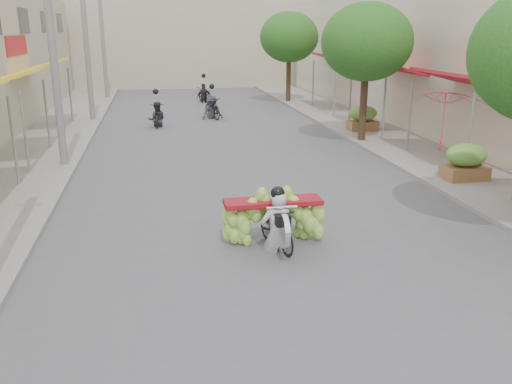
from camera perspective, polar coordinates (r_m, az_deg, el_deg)
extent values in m
plane|color=#525257|center=(7.53, 10.97, -18.13)|extent=(120.00, 120.00, 0.00)
cube|color=gray|center=(21.60, -22.55, 4.29)|extent=(4.00, 60.00, 0.12)
cube|color=gray|center=(23.13, 13.84, 5.85)|extent=(4.00, 60.00, 0.12)
cylinder|color=slate|center=(16.25, -24.14, 4.72)|extent=(0.08, 0.08, 2.55)
cube|color=yellow|center=(19.33, -24.96, 10.78)|extent=(1.77, 4.00, 0.53)
cylinder|color=slate|center=(17.59, -23.14, 5.66)|extent=(0.08, 0.08, 2.55)
cylinder|color=slate|center=(21.07, -21.15, 7.53)|extent=(0.08, 0.08, 2.55)
cube|color=yellow|center=(25.18, -21.73, 12.21)|extent=(1.77, 4.00, 0.53)
cylinder|color=slate|center=(23.41, -20.15, 8.46)|extent=(0.08, 0.08, 2.55)
cylinder|color=slate|center=(26.94, -18.96, 9.55)|extent=(0.08, 0.08, 2.55)
cube|color=#A9161E|center=(25.32, -23.95, 13.92)|extent=(0.10, 3.50, 0.80)
cube|color=#1E2328|center=(27.27, -23.30, 16.22)|extent=(0.08, 2.00, 1.10)
cube|color=#1E2328|center=(32.18, -21.41, 16.32)|extent=(0.08, 2.00, 1.10)
cube|color=#1E2328|center=(37.12, -20.01, 16.38)|extent=(0.08, 2.00, 1.10)
cube|color=#A71620|center=(18.44, 21.16, 10.99)|extent=(1.77, 4.20, 0.53)
cylinder|color=slate|center=(16.60, 21.56, 5.25)|extent=(0.08, 0.08, 2.55)
cylinder|color=slate|center=(19.87, 15.85, 7.52)|extent=(0.08, 0.08, 2.55)
cube|color=#A71620|center=(23.76, 13.57, 12.70)|extent=(1.77, 4.20, 0.53)
cylinder|color=slate|center=(21.85, 13.33, 8.50)|extent=(0.08, 0.08, 2.55)
cylinder|color=slate|center=(25.34, 9.88, 9.79)|extent=(0.08, 0.08, 2.55)
cube|color=#A71620|center=(29.34, 8.76, 13.67)|extent=(1.77, 4.20, 0.53)
cylinder|color=slate|center=(27.40, 8.29, 10.38)|extent=(0.08, 0.08, 2.55)
cylinder|color=slate|center=(31.00, 6.02, 11.19)|extent=(0.08, 0.08, 2.55)
cube|color=#B3A88E|center=(43.77, -7.61, 15.68)|extent=(20.00, 6.00, 7.00)
cylinder|color=slate|center=(17.94, -20.74, 14.92)|extent=(0.24, 0.24, 8.00)
cylinder|color=slate|center=(26.86, -17.50, 15.51)|extent=(0.24, 0.24, 8.00)
cylinder|color=slate|center=(35.82, -15.88, 15.79)|extent=(0.24, 0.24, 8.00)
cylinder|color=#3A2719|center=(21.37, 11.25, 9.33)|extent=(0.28, 0.28, 3.20)
ellipsoid|color=#255D1B|center=(21.20, 11.60, 15.23)|extent=(3.40, 3.40, 2.90)
cylinder|color=#3A2719|center=(32.76, 3.44, 12.12)|extent=(0.28, 0.28, 3.20)
ellipsoid|color=#255D1B|center=(32.65, 3.51, 15.97)|extent=(3.40, 3.40, 2.90)
cube|color=brown|center=(16.66, 21.11, 2.13)|extent=(1.20, 0.80, 0.50)
ellipsoid|color=#5E9437|center=(16.53, 21.32, 4.07)|extent=(1.20, 0.88, 0.66)
cube|color=brown|center=(23.68, 11.13, 7.03)|extent=(1.20, 0.80, 0.50)
ellipsoid|color=#5E9437|center=(23.59, 11.21, 8.42)|extent=(1.20, 0.88, 0.66)
imported|color=black|center=(10.89, 2.16, -3.70)|extent=(0.78, 1.62, 0.92)
cylinder|color=silver|center=(10.24, 2.96, -4.11)|extent=(0.10, 0.66, 0.66)
cube|color=black|center=(10.27, 2.85, -2.97)|extent=(0.28, 0.22, 0.22)
cylinder|color=silver|center=(10.29, 2.74, -1.63)|extent=(0.60, 0.05, 0.05)
cube|color=maroon|center=(11.07, 1.79, -1.03)|extent=(2.00, 0.55, 0.10)
imported|color=silver|center=(10.60, 2.26, 0.08)|extent=(0.66, 0.49, 1.85)
sphere|color=black|center=(10.35, 2.36, 4.78)|extent=(0.28, 0.28, 0.28)
imported|color=red|center=(17.36, 19.46, 10.20)|extent=(2.48, 2.48, 1.90)
imported|color=white|center=(24.15, 10.83, 8.86)|extent=(0.95, 0.60, 1.86)
imported|color=black|center=(25.09, -10.40, 7.85)|extent=(0.68, 1.70, 0.95)
imported|color=#2B2C33|center=(25.00, -10.48, 9.32)|extent=(0.81, 0.51, 1.65)
sphere|color=black|center=(24.94, -10.53, 10.36)|extent=(0.26, 0.26, 0.26)
imported|color=black|center=(26.98, -4.63, 8.85)|extent=(1.03, 1.94, 1.10)
imported|color=#2B2C33|center=(26.90, -4.66, 10.06)|extent=(1.17, 0.83, 1.65)
sphere|color=black|center=(26.85, -4.68, 11.02)|extent=(0.26, 0.26, 0.26)
imported|color=black|center=(33.18, -5.49, 10.14)|extent=(1.02, 1.69, 0.89)
imported|color=#2B2C33|center=(33.11, -5.53, 11.30)|extent=(1.08, 0.80, 1.65)
sphere|color=black|center=(33.07, -5.55, 12.09)|extent=(0.26, 0.26, 0.26)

